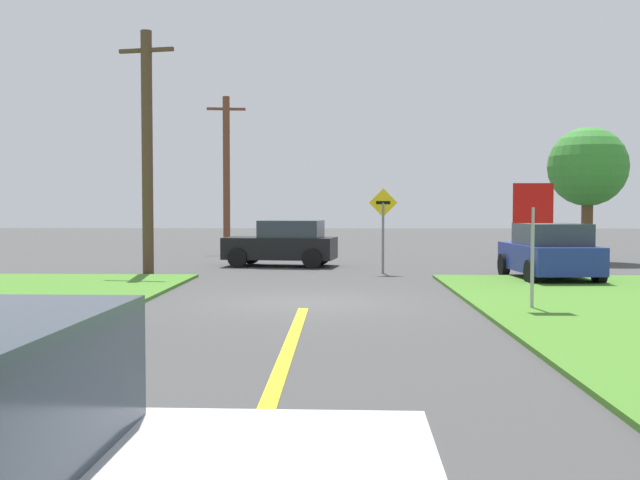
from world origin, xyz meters
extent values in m
plane|color=#404040|center=(0.00, 0.00, 0.00)|extent=(120.00, 120.00, 0.00)
cube|color=yellow|center=(0.00, -8.00, 0.01)|extent=(0.20, 14.00, 0.01)
cylinder|color=#9EA0A8|center=(4.57, -1.26, 1.04)|extent=(0.07, 0.07, 2.07)
cube|color=red|center=(4.57, -1.26, 2.15)|extent=(0.79, 0.04, 0.79)
cube|color=navy|center=(6.69, 5.26, 0.64)|extent=(2.08, 4.05, 0.76)
cube|color=#2D3842|center=(6.70, 5.04, 1.32)|extent=(1.76, 2.26, 0.60)
cylinder|color=black|center=(5.70, 6.56, 0.34)|extent=(0.26, 0.69, 0.68)
cylinder|color=black|center=(7.53, 6.66, 0.34)|extent=(0.26, 0.69, 0.68)
cylinder|color=black|center=(5.84, 3.87, 0.34)|extent=(0.26, 0.69, 0.68)
cylinder|color=black|center=(7.67, 3.97, 0.34)|extent=(0.26, 0.69, 0.68)
cube|color=black|center=(-1.38, 10.23, 0.64)|extent=(4.07, 2.34, 0.76)
cube|color=#2D3842|center=(-0.98, 10.17, 1.32)|extent=(2.33, 1.88, 0.60)
cylinder|color=black|center=(-2.80, 9.54, 0.34)|extent=(0.70, 0.32, 0.68)
cylinder|color=black|center=(-2.54, 11.29, 0.34)|extent=(0.70, 0.32, 0.68)
cylinder|color=black|center=(-0.21, 9.16, 0.34)|extent=(0.70, 0.32, 0.68)
cylinder|color=black|center=(0.05, 10.92, 0.34)|extent=(0.70, 0.32, 0.68)
cylinder|color=#4E3827|center=(-5.27, 7.06, 3.77)|extent=(0.34, 0.34, 7.54)
cube|color=#4E3827|center=(-5.27, 7.06, 6.94)|extent=(1.79, 0.47, 0.12)
cylinder|color=brown|center=(-4.59, 18.87, 3.63)|extent=(0.33, 0.33, 7.26)
cube|color=brown|center=(-4.59, 18.87, 6.68)|extent=(1.80, 0.37, 0.12)
cylinder|color=slate|center=(2.09, 7.36, 1.11)|extent=(0.08, 0.08, 2.22)
cube|color=yellow|center=(2.09, 7.36, 2.22)|extent=(0.90, 0.13, 0.91)
cube|color=black|center=(2.09, 7.36, 2.22)|extent=(0.45, 0.09, 0.10)
cylinder|color=brown|center=(10.19, 12.74, 1.22)|extent=(0.43, 0.43, 2.43)
sphere|color=#36862E|center=(10.19, 12.74, 3.64)|extent=(3.01, 3.01, 3.01)
camera|label=1|loc=(0.75, -16.24, 2.05)|focal=42.17mm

